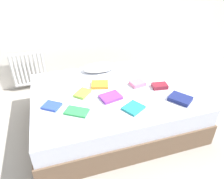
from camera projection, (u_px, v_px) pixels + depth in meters
ground_plane at (113, 121)px, 2.88m from camera, size 8.00×8.00×0.00m
bed at (113, 106)px, 2.75m from camera, size 2.00×1.50×0.50m
radiator at (29, 69)px, 3.39m from camera, size 0.52×0.04×0.56m
pillow at (99, 67)px, 3.03m from camera, size 0.48×0.26×0.11m
textbook_teal at (133, 108)px, 2.29m from camera, size 0.27×0.26×0.03m
textbook_green at (77, 112)px, 2.24m from camera, size 0.28×0.25×0.02m
textbook_purple at (111, 97)px, 2.46m from camera, size 0.27×0.23×0.03m
textbook_maroon at (160, 86)px, 2.65m from camera, size 0.20×0.15×0.05m
textbook_pink at (137, 83)px, 2.71m from camera, size 0.20×0.18×0.05m
textbook_blue at (52, 106)px, 2.32m from camera, size 0.24×0.23×0.03m
textbook_lime at (83, 93)px, 2.53m from camera, size 0.24×0.24×0.03m
textbook_navy at (180, 99)px, 2.42m from camera, size 0.29×0.30×0.05m
textbook_orange at (100, 85)px, 2.69m from camera, size 0.25×0.23×0.04m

